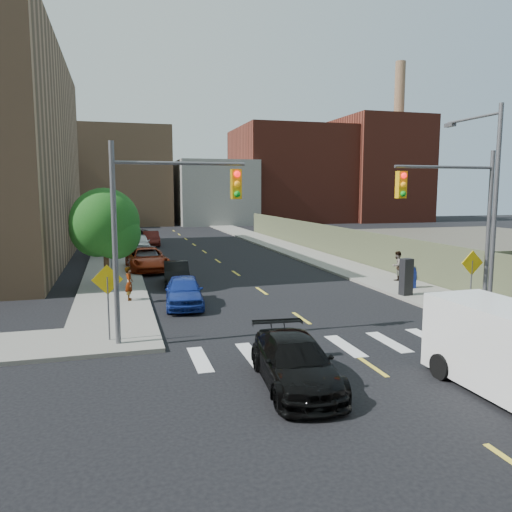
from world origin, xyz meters
TOP-DOWN VIEW (x-y plane):
  - ground at (0.00, 0.00)m, footprint 160.00×160.00m
  - sidewalk_nw at (-7.75, 41.50)m, footprint 3.50×73.00m
  - sidewalk_ne at (7.75, 41.50)m, footprint 3.50×73.00m
  - fence_north at (9.60, 28.00)m, footprint 0.12×44.00m
  - gravel_lot at (28.00, 30.00)m, footprint 36.00×42.00m
  - bg_bldg_west at (-22.00, 70.00)m, footprint 14.00×18.00m
  - bg_bldg_midwest at (-6.00, 72.00)m, footprint 14.00×16.00m
  - bg_bldg_center at (8.00, 70.00)m, footprint 12.00×16.00m
  - bg_bldg_east at (22.00, 72.00)m, footprint 18.00×18.00m
  - bg_bldg_fareast at (38.00, 70.00)m, footprint 14.00×16.00m
  - smokestack at (42.00, 70.00)m, footprint 1.80×1.80m
  - signal_nw at (-5.98, 6.00)m, footprint 4.59×0.30m
  - signal_ne at (5.98, 6.00)m, footprint 4.59×0.30m
  - streetlight_ne at (8.20, 6.90)m, footprint 0.25×3.70m
  - warn_sign_nw at (-7.80, 6.50)m, footprint 1.06×0.06m
  - warn_sign_ne at (7.20, 6.50)m, footprint 1.06×0.06m
  - warn_sign_midwest at (-7.80, 20.00)m, footprint 1.06×0.06m
  - tree_west_near at (-8.00, 16.05)m, footprint 3.66×3.64m
  - tree_west_far at (-8.00, 31.05)m, footprint 3.66×3.64m
  - parked_car_blue at (-4.49, 11.53)m, footprint 2.10×4.37m
  - parked_car_black at (-4.20, 17.10)m, footprint 1.71×4.08m
  - parked_car_red at (-5.50, 22.72)m, footprint 2.86×5.67m
  - parked_car_silver at (-5.50, 23.07)m, footprint 2.06×4.85m
  - parked_car_white at (-5.50, 34.01)m, footprint 1.83×4.51m
  - parked_car_maroon at (-4.20, 38.17)m, footprint 1.51×4.31m
  - parked_car_grey at (-5.00, 39.81)m, footprint 2.82×5.40m
  - black_sedan at (-2.81, 1.14)m, footprint 2.30×4.83m
  - cargo_van at (2.41, -1.01)m, footprint 2.27×5.23m
  - mailbox at (7.77, 11.93)m, footprint 0.53×0.43m
  - payphone at (6.50, 10.37)m, footprint 0.60×0.51m
  - pedestrian_west at (-6.93, 12.92)m, footprint 0.40×0.60m
  - pedestrian_east at (8.32, 14.18)m, footprint 1.03×0.94m

SIDE VIEW (x-z plane):
  - ground at x=0.00m, z-range 0.00..0.00m
  - gravel_lot at x=28.00m, z-range 0.00..0.06m
  - sidewalk_nw at x=-7.75m, z-range 0.00..0.15m
  - sidewalk_ne at x=7.75m, z-range 0.00..0.15m
  - parked_car_black at x=-4.20m, z-range 0.00..1.31m
  - black_sedan at x=-2.81m, z-range 0.00..1.36m
  - parked_car_silver at x=-5.50m, z-range 0.00..1.40m
  - parked_car_maroon at x=-4.20m, z-range 0.00..1.42m
  - parked_car_blue at x=-4.49m, z-range 0.00..1.44m
  - parked_car_grey at x=-5.00m, z-range 0.00..1.45m
  - mailbox at x=7.77m, z-range 0.13..1.33m
  - parked_car_white at x=-5.50m, z-range 0.00..1.53m
  - parked_car_red at x=-5.50m, z-range 0.00..1.54m
  - pedestrian_west at x=-6.93m, z-range 0.15..1.77m
  - pedestrian_east at x=8.32m, z-range 0.15..1.86m
  - payphone at x=6.50m, z-range 0.15..2.00m
  - cargo_van at x=2.41m, z-range 0.06..2.43m
  - fence_north at x=9.60m, z-range 0.00..2.50m
  - warn_sign_nw at x=-7.80m, z-range 0.58..3.41m
  - warn_sign_ne at x=7.20m, z-range 0.58..3.41m
  - warn_sign_midwest at x=-7.80m, z-range 0.58..3.41m
  - tree_west_near at x=-8.00m, z-range 0.72..6.24m
  - tree_west_far at x=-8.00m, z-range 0.72..6.24m
  - signal_nw at x=-5.98m, z-range 1.03..8.03m
  - signal_ne at x=5.98m, z-range 1.03..8.03m
  - bg_bldg_center at x=8.00m, z-range 0.00..10.00m
  - streetlight_ne at x=8.20m, z-range 0.72..9.72m
  - bg_bldg_west at x=-22.00m, z-range 0.00..12.00m
  - bg_bldg_midwest at x=-6.00m, z-range 0.00..15.00m
  - bg_bldg_east at x=22.00m, z-range 0.00..16.00m
  - bg_bldg_fareast at x=38.00m, z-range 0.00..18.00m
  - smokestack at x=42.00m, z-range 0.00..28.00m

